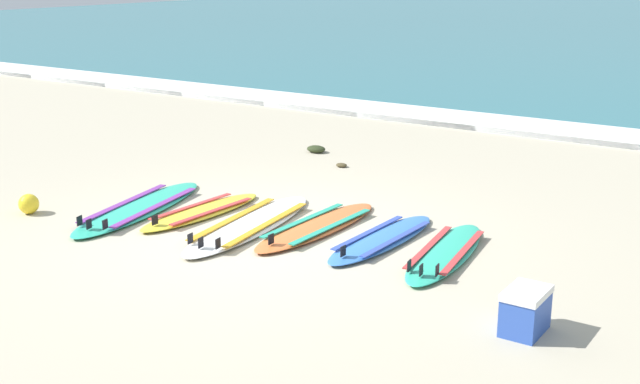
{
  "coord_description": "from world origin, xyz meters",
  "views": [
    {
      "loc": [
        5.33,
        -6.82,
        2.95
      ],
      "look_at": [
        0.05,
        1.12,
        0.25
      ],
      "focal_mm": 45.5,
      "sensor_mm": 36.0,
      "label": 1
    }
  ],
  "objects": [
    {
      "name": "ground_plane",
      "position": [
        0.0,
        0.0,
        0.0
      ],
      "size": [
        80.0,
        80.0,
        0.0
      ],
      "primitive_type": "plane",
      "color": "#B7AD93"
    },
    {
      "name": "wave_foam_strip",
      "position": [
        0.0,
        7.45,
        0.06
      ],
      "size": [
        80.0,
        1.3,
        0.11
      ],
      "primitive_type": "cube",
      "color": "white",
      "rests_on": "ground"
    },
    {
      "name": "surfboard_0",
      "position": [
        -1.83,
        -0.07,
        0.04
      ],
      "size": [
        1.14,
        2.62,
        0.18
      ],
      "color": "#2DB793",
      "rests_on": "ground"
    },
    {
      "name": "surfboard_1",
      "position": [
        -1.08,
        0.23,
        0.04
      ],
      "size": [
        0.58,
        1.96,
        0.18
      ],
      "color": "yellow",
      "rests_on": "ground"
    },
    {
      "name": "surfboard_2",
      "position": [
        -0.28,
        0.16,
        0.04
      ],
      "size": [
        0.96,
        2.61,
        0.18
      ],
      "color": "white",
      "rests_on": "ground"
    },
    {
      "name": "surfboard_3",
      "position": [
        0.41,
        0.53,
        0.04
      ],
      "size": [
        0.6,
        2.21,
        0.18
      ],
      "color": "orange",
      "rests_on": "ground"
    },
    {
      "name": "surfboard_4",
      "position": [
        1.25,
        0.56,
        0.04
      ],
      "size": [
        0.56,
        2.02,
        0.18
      ],
      "color": "#3875CC",
      "rests_on": "ground"
    },
    {
      "name": "surfboard_5",
      "position": [
        2.02,
        0.54,
        0.04
      ],
      "size": [
        0.8,
        2.11,
        0.18
      ],
      "color": "#2DB793",
      "rests_on": "ground"
    },
    {
      "name": "cooler_box",
      "position": [
        3.34,
        -0.76,
        0.19
      ],
      "size": [
        0.31,
        0.46,
        0.38
      ],
      "color": "#2D51B2",
      "rests_on": "ground"
    },
    {
      "name": "beach_ball",
      "position": [
        -2.86,
        -0.91,
        0.12
      ],
      "size": [
        0.25,
        0.25,
        0.25
      ],
      "primitive_type": "sphere",
      "color": "yellow",
      "rests_on": "ground"
    },
    {
      "name": "seaweed_clump_near_shoreline",
      "position": [
        -1.79,
        3.78,
        0.06
      ],
      "size": [
        0.32,
        0.25,
        0.11
      ],
      "primitive_type": "ellipsoid",
      "color": "#2D381E",
      "rests_on": "ground"
    },
    {
      "name": "seaweed_clump_mid_sand",
      "position": [
        -0.92,
        3.18,
        0.03
      ],
      "size": [
        0.17,
        0.14,
        0.06
      ],
      "primitive_type": "ellipsoid",
      "color": "#4C4228",
      "rests_on": "ground"
    }
  ]
}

